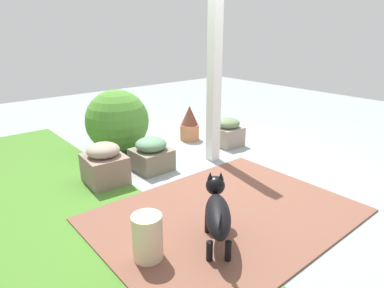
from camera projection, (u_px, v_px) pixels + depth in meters
name	position (u px, v px, depth m)	size (l,w,h in m)	color
ground_plane	(214.00, 170.00, 4.21)	(12.00, 12.00, 0.00)	gray
brick_path	(226.00, 215.00, 3.20)	(1.80, 2.40, 0.02)	brown
porch_pillar	(214.00, 76.00, 4.21)	(0.14, 0.14, 2.24)	white
stone_planter_nearest	(228.00, 132.00, 5.05)	(0.40, 0.39, 0.43)	gray
stone_planter_mid	(151.00, 154.00, 4.18)	(0.44, 0.44, 0.42)	#77705C
stone_planter_far	(104.00, 164.00, 3.83)	(0.50, 0.47, 0.48)	#856D5F
round_shrub	(117.00, 121.00, 4.74)	(0.89, 0.89, 0.89)	#48822E
terracotta_pot_spiky	(190.00, 124.00, 5.28)	(0.30, 0.30, 0.55)	#C5764D
dog	(217.00, 212.00, 2.70)	(0.65, 0.59, 0.51)	black
ceramic_urn	(147.00, 238.00, 2.54)	(0.23, 0.23, 0.38)	beige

